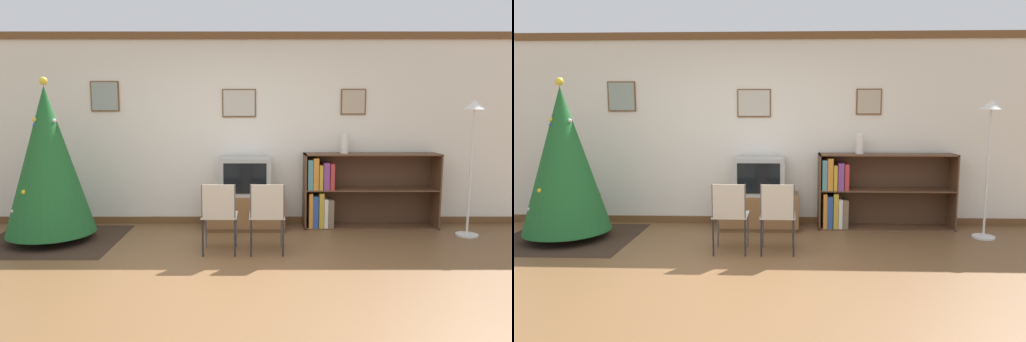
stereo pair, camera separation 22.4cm
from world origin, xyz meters
The scene contains 11 objects.
ground_plane centered at (0.00, 0.00, 0.00)m, with size 24.00×24.00×0.00m, color brown.
wall_back centered at (0.00, 2.43, 1.35)m, with size 8.92×0.11×2.70m.
area_rug centered at (-2.25, 1.50, 0.00)m, with size 1.67×1.51×0.01m.
christmas_tree centered at (-2.25, 1.50, 1.01)m, with size 1.06×1.06×2.02m.
tv_console centered at (0.16, 2.11, 0.24)m, with size 1.07×0.51×0.48m.
television centered at (0.16, 2.10, 0.74)m, with size 0.69×0.50×0.52m.
folding_chair_left centered at (-0.11, 0.96, 0.47)m, with size 0.40×0.40×0.82m.
folding_chair_right centered at (0.43, 0.96, 0.47)m, with size 0.40×0.40×0.82m.
bookshelf centered at (1.56, 2.20, 0.50)m, with size 1.85×0.36×1.04m.
vase centered at (1.53, 2.22, 1.18)m, with size 0.11×0.11×0.27m.
standing_lamp centered at (3.07, 1.73, 1.35)m, with size 0.28×0.28×1.76m.
Camera 1 is at (0.31, -4.07, 1.63)m, focal length 32.00 mm.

